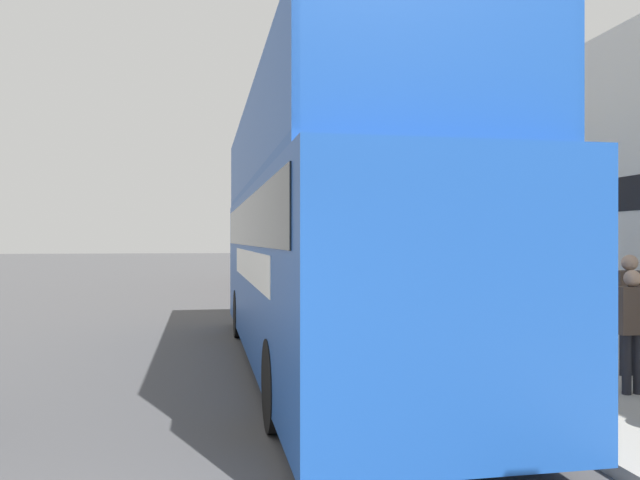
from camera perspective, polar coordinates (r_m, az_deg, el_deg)
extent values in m
plane|color=#4C4C4F|center=(23.67, -12.22, -4.98)|extent=(144.00, 144.00, 0.00)
cube|color=#ADAAA3|center=(21.23, 3.91, -5.37)|extent=(3.03, 108.00, 0.14)
cube|color=brown|center=(26.34, 11.45, 1.75)|extent=(6.00, 21.94, 5.71)
pyramid|color=#2D2D33|center=(26.79, 11.46, 10.79)|extent=(6.00, 21.94, 2.71)
cube|color=#19479E|center=(10.06, 0.45, -2.90)|extent=(2.76, 11.01, 2.56)
cube|color=white|center=(9.51, 1.09, -2.30)|extent=(2.68, 6.08, 0.45)
cube|color=black|center=(10.05, 0.45, 1.55)|extent=(2.77, 10.14, 0.70)
cube|color=#19479E|center=(10.08, 0.45, 4.67)|extent=(2.74, 10.14, 0.10)
cube|color=#19479E|center=(9.99, -6.57, 8.72)|extent=(0.28, 10.08, 1.29)
cube|color=#19479E|center=(10.46, 7.15, 8.33)|extent=(0.28, 10.08, 1.29)
cube|color=#19479E|center=(5.44, 11.20, 16.13)|extent=(2.53, 0.12, 1.29)
cube|color=#19479E|center=(14.34, -2.90, 6.08)|extent=(2.56, 1.59, 1.29)
cylinder|color=black|center=(13.37, -7.25, -6.71)|extent=(0.30, 1.01, 1.00)
cylinder|color=black|center=(13.70, 2.37, -6.55)|extent=(0.30, 1.01, 1.00)
cylinder|color=black|center=(6.90, -3.81, -13.12)|extent=(0.30, 1.01, 1.00)
cylinder|color=black|center=(7.52, 14.10, -12.03)|extent=(0.30, 1.01, 1.00)
cube|color=#9E9EA3|center=(17.64, -2.22, -4.82)|extent=(1.96, 4.48, 0.78)
cube|color=black|center=(17.46, -2.18, -2.80)|extent=(1.67, 2.17, 0.48)
cylinder|color=black|center=(18.96, -5.16, -5.20)|extent=(0.22, 0.68, 0.67)
cylinder|color=black|center=(19.11, -0.11, -5.16)|extent=(0.22, 0.68, 0.67)
cylinder|color=black|center=(16.24, -4.72, -6.09)|extent=(0.22, 0.68, 0.67)
cylinder|color=black|center=(16.41, 1.17, -6.02)|extent=(0.22, 0.68, 0.67)
cylinder|color=#232328|center=(8.80, 26.23, -10.16)|extent=(0.11, 0.11, 0.75)
cylinder|color=#232328|center=(8.89, 27.06, -10.05)|extent=(0.11, 0.11, 0.75)
cube|color=#4C3D33|center=(8.75, 26.65, -5.76)|extent=(0.41, 0.22, 0.59)
sphere|color=tan|center=(8.72, 26.65, -3.14)|extent=(0.21, 0.21, 0.21)
cylinder|color=#232328|center=(9.95, 26.05, -8.73)|extent=(0.12, 0.12, 0.83)
cylinder|color=#232328|center=(10.05, 26.86, -8.64)|extent=(0.12, 0.12, 0.83)
cube|color=#4C3D33|center=(9.92, 26.46, -4.43)|extent=(0.45, 0.25, 0.66)
sphere|color=tan|center=(9.89, 26.46, -1.87)|extent=(0.23, 0.23, 0.23)
cylinder|color=black|center=(9.13, 16.55, 1.77)|extent=(0.13, 0.13, 4.41)
cylinder|color=silver|center=(9.52, 16.55, 16.56)|extent=(0.32, 0.32, 0.45)
cone|color=black|center=(9.62, 16.55, 18.47)|extent=(0.35, 0.35, 0.22)
cylinder|color=black|center=(17.53, 2.83, 1.03)|extent=(0.13, 0.13, 4.47)
cylinder|color=silver|center=(17.75, 2.83, 9.00)|extent=(0.32, 0.32, 0.45)
cone|color=black|center=(17.80, 2.83, 10.06)|extent=(0.35, 0.35, 0.22)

